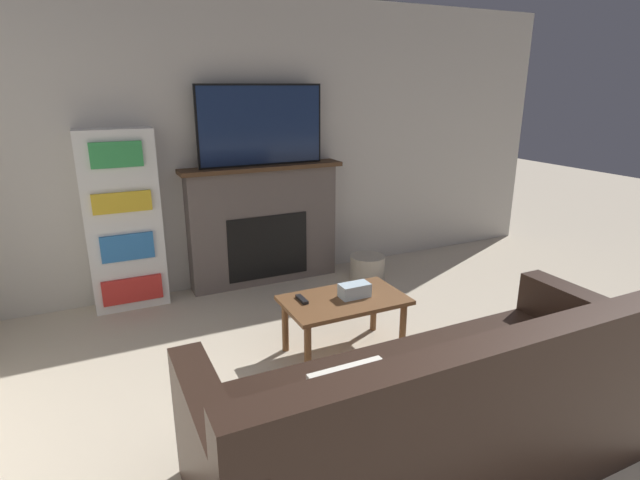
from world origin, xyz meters
TOP-DOWN VIEW (x-y plane):
  - wall_back at (0.00, 3.65)m, footprint 6.60×0.06m
  - fireplace at (-0.13, 3.51)m, footprint 1.57×0.28m
  - tv at (-0.13, 3.49)m, footprint 1.20×0.03m
  - couch at (-0.20, 0.68)m, footprint 2.44×0.98m
  - coffee_table at (-0.08, 1.93)m, footprint 0.88×0.53m
  - tissue_box at (-0.00, 1.92)m, footprint 0.22×0.12m
  - remote_control at (-0.37, 2.02)m, footprint 0.04×0.15m
  - bookshelf at (-1.41, 3.49)m, footprint 0.62×0.29m
  - storage_basket at (0.84, 3.12)m, footprint 0.35×0.35m

SIDE VIEW (x-z plane):
  - storage_basket at x=0.84m, z-range 0.00..0.24m
  - couch at x=-0.20m, z-range -0.16..0.77m
  - coffee_table at x=-0.08m, z-range 0.15..0.58m
  - remote_control at x=-0.37m, z-range 0.43..0.45m
  - tissue_box at x=0.00m, z-range 0.43..0.53m
  - fireplace at x=-0.13m, z-range 0.00..1.18m
  - bookshelf at x=-1.41m, z-range 0.00..1.56m
  - wall_back at x=0.00m, z-range 0.00..2.70m
  - tv at x=-0.13m, z-range 1.18..1.92m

